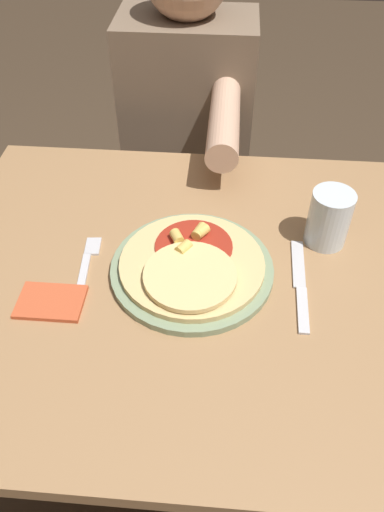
{
  "coord_description": "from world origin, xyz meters",
  "views": [
    {
      "loc": [
        0.04,
        -0.62,
        1.43
      ],
      "look_at": [
        -0.01,
        0.01,
        0.81
      ],
      "focal_mm": 35.0,
      "sensor_mm": 36.0,
      "label": 1
    }
  ],
  "objects": [
    {
      "name": "napkin",
      "position": [
        -0.24,
        -0.09,
        0.77
      ],
      "size": [
        0.11,
        0.08,
        0.01
      ],
      "color": "#C6512D",
      "rests_on": "dining_table"
    },
    {
      "name": "person_diner",
      "position": [
        -0.07,
        0.65,
        0.69
      ],
      "size": [
        0.35,
        0.52,
        1.18
      ],
      "color": "#2D2D38",
      "rests_on": "ground_plane"
    },
    {
      "name": "drinking_glass",
      "position": [
        0.24,
        0.11,
        0.83
      ],
      "size": [
        0.08,
        0.08,
        0.11
      ],
      "color": "silver",
      "rests_on": "dining_table"
    },
    {
      "name": "pizza",
      "position": [
        -0.01,
        0.0,
        0.79
      ],
      "size": [
        0.26,
        0.26,
        0.04
      ],
      "color": "#DBBC7A",
      "rests_on": "plate"
    },
    {
      "name": "ground_plane",
      "position": [
        0.0,
        0.0,
        0.0
      ],
      "size": [
        8.0,
        8.0,
        0.0
      ],
      "primitive_type": "plane",
      "color": "#423323"
    },
    {
      "name": "fork",
      "position": [
        -0.2,
        0.01,
        0.77
      ],
      "size": [
        0.03,
        0.18,
        0.0
      ],
      "color": "silver",
      "rests_on": "dining_table"
    },
    {
      "name": "knife",
      "position": [
        0.19,
        -0.01,
        0.77
      ],
      "size": [
        0.03,
        0.22,
        0.0
      ],
      "color": "silver",
      "rests_on": "dining_table"
    },
    {
      "name": "dining_table",
      "position": [
        0.0,
        0.0,
        0.63
      ],
      "size": [
        0.98,
        0.79,
        0.77
      ],
      "color": "#9E754C",
      "rests_on": "ground_plane"
    },
    {
      "name": "plate",
      "position": [
        -0.01,
        0.01,
        0.78
      ],
      "size": [
        0.3,
        0.3,
        0.01
      ],
      "color": "gray",
      "rests_on": "dining_table"
    }
  ]
}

